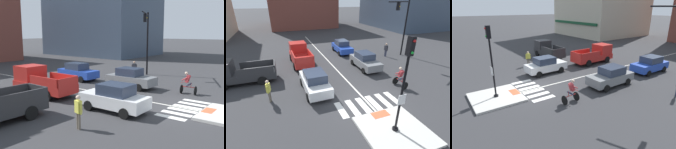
{
  "view_description": "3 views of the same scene",
  "coord_description": "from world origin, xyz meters",
  "views": [
    {
      "loc": [
        -14.6,
        -5.71,
        4.59
      ],
      "look_at": [
        -1.26,
        4.6,
        1.79
      ],
      "focal_mm": 41.28,
      "sensor_mm": 36.0,
      "label": 1
    },
    {
      "loc": [
        -5.32,
        -8.14,
        6.58
      ],
      "look_at": [
        -1.09,
        3.06,
        1.1
      ],
      "focal_mm": 26.28,
      "sensor_mm": 36.0,
      "label": 2
    },
    {
      "loc": [
        13.34,
        -6.06,
        6.31
      ],
      "look_at": [
        0.99,
        2.52,
        1.06
      ],
      "focal_mm": 31.04,
      "sensor_mm": 36.0,
      "label": 3
    }
  ],
  "objects": [
    {
      "name": "pedestrian_at_curb_left",
      "position": [
        -6.33,
        2.69,
        0.98
      ],
      "size": [
        0.3,
        0.54,
        1.67
      ],
      "color": "#6B6051",
      "rests_on": "ground"
    },
    {
      "name": "pickup_truck_charcoal_cross_left",
      "position": [
        -8.78,
        6.56,
        0.98
      ],
      "size": [
        5.12,
        2.11,
        2.08
      ],
      "color": "#2D2D30",
      "rests_on": "ground"
    },
    {
      "name": "pedestrian_waiting_far_side",
      "position": [
        7.31,
        8.35,
        0.98
      ],
      "size": [
        0.33,
        0.52,
        1.67
      ],
      "color": "#2D334C",
      "rests_on": "ground"
    },
    {
      "name": "car_grey_eastbound_mid",
      "position": [
        2.99,
        5.93,
        0.81
      ],
      "size": [
        1.86,
        4.11,
        1.64
      ],
      "color": "slate",
      "rests_on": "ground"
    },
    {
      "name": "crosswalk_stripe_f",
      "position": [
        2.02,
        0.0,
        0.0
      ],
      "size": [
        0.44,
        1.8,
        0.01
      ],
      "primitive_type": "cube",
      "color": "silver",
      "rests_on": "ground"
    },
    {
      "name": "lane_centre_line",
      "position": [
        0.03,
        10.0,
        0.0
      ],
      "size": [
        0.14,
        28.0,
        0.01
      ],
      "primitive_type": "cube",
      "color": "silver",
      "rests_on": "ground"
    },
    {
      "name": "crosswalk_stripe_a",
      "position": [
        -2.02,
        0.0,
        0.0
      ],
      "size": [
        0.44,
        1.8,
        0.01
      ],
      "primitive_type": "cube",
      "color": "silver",
      "rests_on": "ground"
    },
    {
      "name": "crosswalk_stripe_d",
      "position": [
        0.4,
        0.0,
        0.0
      ],
      "size": [
        0.44,
        1.8,
        0.01
      ],
      "primitive_type": "cube",
      "color": "silver",
      "rests_on": "ground"
    },
    {
      "name": "car_white_westbound_near",
      "position": [
        -3.01,
        3.06,
        0.81
      ],
      "size": [
        1.9,
        4.13,
        1.64
      ],
      "color": "white",
      "rests_on": "ground"
    },
    {
      "name": "signal_pole",
      "position": [
        0.0,
        -2.83,
        3.18
      ],
      "size": [
        0.44,
        0.38,
        5.04
      ],
      "color": "black",
      "rests_on": "traffic_island"
    },
    {
      "name": "cyclist",
      "position": [
        3.65,
        1.28,
        0.87
      ],
      "size": [
        0.71,
        1.12,
        1.68
      ],
      "color": "black",
      "rests_on": "ground"
    },
    {
      "name": "crosswalk_stripe_b",
      "position": [
        -1.21,
        0.0,
        0.0
      ],
      "size": [
        0.44,
        1.8,
        0.01
      ],
      "primitive_type": "cube",
      "color": "silver",
      "rests_on": "ground"
    },
    {
      "name": "tactile_pad_front",
      "position": [
        0.0,
        -1.44,
        0.15
      ],
      "size": [
        1.1,
        0.6,
        0.01
      ],
      "primitive_type": "cube",
      "color": "#DB5B38",
      "rests_on": "traffic_island"
    },
    {
      "name": "traffic_island",
      "position": [
        0.0,
        -2.83,
        0.07
      ],
      "size": [
        3.55,
        3.48,
        0.15
      ],
      "primitive_type": "cube",
      "color": "beige",
      "rests_on": "ground"
    },
    {
      "name": "building_corner_left",
      "position": [
        1.91,
        41.05,
        6.58
      ],
      "size": [
        16.27,
        19.71,
        13.12
      ],
      "color": "brown",
      "rests_on": "ground"
    },
    {
      "name": "crosswalk_stripe_e",
      "position": [
        1.21,
        0.0,
        0.0
      ],
      "size": [
        0.44,
        1.8,
        0.01
      ],
      "primitive_type": "cube",
      "color": "silver",
      "rests_on": "ground"
    },
    {
      "name": "crosswalk_stripe_c",
      "position": [
        -0.4,
        0.0,
        0.0
      ],
      "size": [
        0.44,
        1.8,
        0.01
      ],
      "primitive_type": "cube",
      "color": "silver",
      "rests_on": "ground"
    },
    {
      "name": "ground_plane",
      "position": [
        0.0,
        0.0,
        0.0
      ],
      "size": [
        300.0,
        300.0,
        0.0
      ],
      "primitive_type": "plane",
      "color": "#333335"
    },
    {
      "name": "pickup_truck_red_westbound_far",
      "position": [
        -3.1,
        9.89,
        0.98
      ],
      "size": [
        2.13,
        5.13,
        2.08
      ],
      "color": "red",
      "rests_on": "ground"
    },
    {
      "name": "traffic_light_mast",
      "position": [
        8.82,
        7.86,
        4.31
      ],
      "size": [
        4.23,
        1.94,
        6.62
      ],
      "color": "black",
      "rests_on": "ground"
    },
    {
      "name": "car_blue_eastbound_far",
      "position": [
        2.81,
        11.92,
        0.81
      ],
      "size": [
        1.94,
        4.15,
        1.64
      ],
      "color": "#2347B7",
      "rests_on": "ground"
    }
  ]
}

